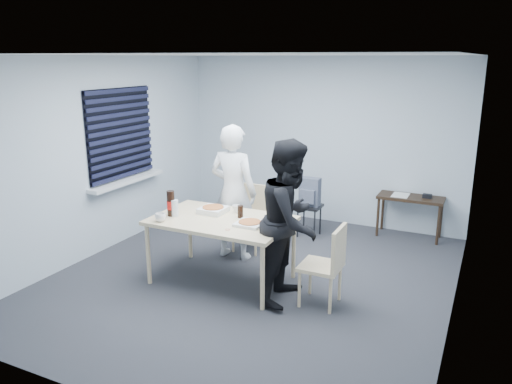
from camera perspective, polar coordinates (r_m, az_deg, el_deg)
The scene contains 19 objects.
room at distance 7.20m, azimuth -14.99°, elevation 5.58°, with size 5.00×5.00×5.00m.
dining_table at distance 5.80m, azimuth -3.98°, elevation -3.63°, with size 1.58×1.00×0.77m.
chair_far at distance 6.85m, azimuth -0.40°, elevation -2.35°, with size 0.42×0.42×0.89m.
chair_right at distance 5.34m, azimuth 8.30°, elevation -7.76°, with size 0.42×0.42×0.89m.
person_white at distance 6.45m, azimuth -2.60°, elevation -0.05°, with size 0.65×0.42×1.77m, color white.
person_black at distance 5.33m, azimuth 3.97°, elevation -3.35°, with size 0.86×0.47×1.77m, color black.
side_table at distance 7.61m, azimuth 17.25°, elevation -1.07°, with size 0.93×0.41×0.62m.
stool at distance 7.40m, azimuth 6.11°, elevation -2.32°, with size 0.34×0.34×0.47m.
backpack at distance 7.30m, azimuth 6.15°, elevation -0.02°, with size 0.29×0.22×0.41m.
pizza_box_a at distance 6.01m, azimuth -4.92°, elevation -2.03°, with size 0.30×0.30×0.07m.
pizza_box_b at distance 5.55m, azimuth -0.71°, elevation -3.59°, with size 0.30×0.30×0.04m.
mug_a at distance 5.76m, azimuth -10.87°, elevation -2.87°, with size 0.12×0.12×0.10m, color white.
mug_b at distance 5.99m, azimuth -2.25°, elevation -1.94°, with size 0.10×0.10×0.09m, color white.
cola_glass at distance 5.79m, azimuth -1.80°, elevation -2.25°, with size 0.07×0.07×0.15m, color black.
soda_bottle at distance 5.92m, azimuth -9.70°, elevation -1.34°, with size 0.09×0.09×0.30m.
plastic_cups at distance 5.91m, azimuth -9.26°, elevation -1.84°, with size 0.08×0.08×0.20m, color silver.
rubber_band at distance 5.42m, azimuth -3.26°, elevation -4.32°, with size 0.05×0.05×0.00m, color red.
papers at distance 7.61m, azimuth 16.19°, elevation -0.34°, with size 0.23×0.32×0.01m, color white.
black_box at distance 7.57m, azimuth 18.98°, elevation -0.45°, with size 0.13×0.09×0.05m, color black.
Camera 1 is at (2.44, -4.98, 2.58)m, focal length 35.00 mm.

